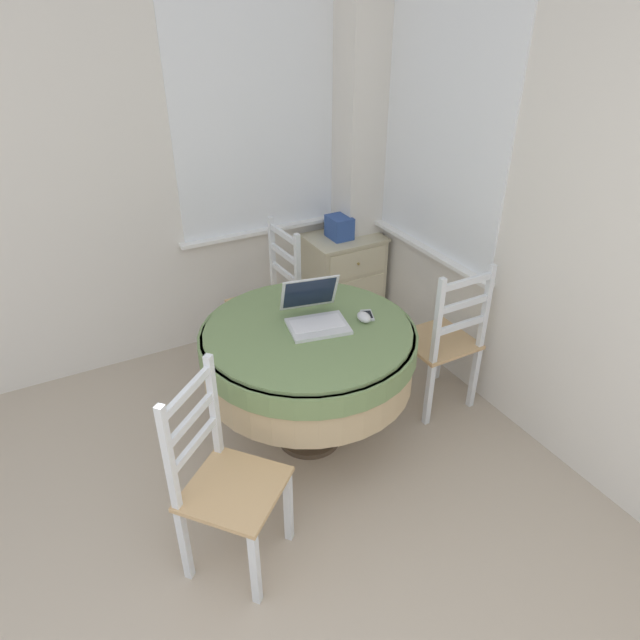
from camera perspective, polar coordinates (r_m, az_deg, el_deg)
name	(u,v)px	position (r m, az deg, el deg)	size (l,w,h in m)	color
corner_room_shell	(326,208)	(2.90, 0.61, 11.09)	(4.52, 4.92, 2.55)	silver
round_dining_table	(308,351)	(2.97, -1.17, -3.16)	(1.12, 1.12, 0.74)	#4C3D2D
laptop	(315,314)	(2.92, -0.51, 0.57)	(0.36, 0.38, 0.23)	silver
computer_mouse	(364,317)	(2.95, 4.41, 0.29)	(0.06, 0.09, 0.05)	silver
cell_phone	(367,315)	(3.01, 4.75, 0.47)	(0.09, 0.12, 0.01)	#B2B7BC
dining_chair_near_back_window	(270,302)	(3.75, -5.05, 1.83)	(0.41, 0.41, 0.96)	tan
dining_chair_near_right_window	(443,342)	(3.40, 12.22, -2.16)	(0.39, 0.39, 0.96)	tan
dining_chair_camera_near	(224,483)	(2.51, -9.55, -15.75)	(0.55, 0.55, 0.96)	tan
corner_cabinet	(343,280)	(4.25, 2.36, 4.03)	(0.53, 0.41, 0.69)	beige
storage_box	(339,227)	(4.06, 1.95, 9.25)	(0.15, 0.18, 0.16)	#2D4C93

